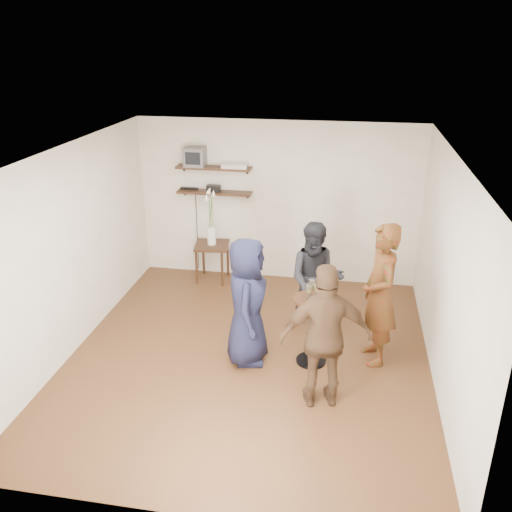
# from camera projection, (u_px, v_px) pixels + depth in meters

# --- Properties ---
(room) EXTENTS (4.58, 5.08, 2.68)m
(room) POSITION_uv_depth(u_px,v_px,m) (248.00, 263.00, 6.40)
(room) COLOR #462A16
(room) RESTS_ON ground
(shelf_upper) EXTENTS (1.20, 0.25, 0.04)m
(shelf_upper) POSITION_uv_depth(u_px,v_px,m) (214.00, 168.00, 8.50)
(shelf_upper) COLOR black
(shelf_upper) RESTS_ON room
(shelf_lower) EXTENTS (1.20, 0.25, 0.04)m
(shelf_lower) POSITION_uv_depth(u_px,v_px,m) (215.00, 192.00, 8.66)
(shelf_lower) COLOR black
(shelf_lower) RESTS_ON room
(crt_monitor) EXTENTS (0.32, 0.30, 0.30)m
(crt_monitor) POSITION_uv_depth(u_px,v_px,m) (195.00, 156.00, 8.49)
(crt_monitor) COLOR #59595B
(crt_monitor) RESTS_ON shelf_upper
(dvd_deck) EXTENTS (0.40, 0.24, 0.06)m
(dvd_deck) POSITION_uv_depth(u_px,v_px,m) (235.00, 166.00, 8.43)
(dvd_deck) COLOR silver
(dvd_deck) RESTS_ON shelf_upper
(radio) EXTENTS (0.22, 0.10, 0.10)m
(radio) POSITION_uv_depth(u_px,v_px,m) (214.00, 188.00, 8.63)
(radio) COLOR black
(radio) RESTS_ON shelf_lower
(power_strip) EXTENTS (0.30, 0.05, 0.03)m
(power_strip) POSITION_uv_depth(u_px,v_px,m) (189.00, 188.00, 8.76)
(power_strip) COLOR black
(power_strip) RESTS_ON shelf_lower
(side_table) EXTENTS (0.59, 0.59, 0.63)m
(side_table) POSITION_uv_depth(u_px,v_px,m) (212.00, 250.00, 8.84)
(side_table) COLOR black
(side_table) RESTS_ON room
(vase_lilies) EXTENTS (0.19, 0.20, 0.98)m
(vase_lilies) POSITION_uv_depth(u_px,v_px,m) (211.00, 226.00, 8.68)
(vase_lilies) COLOR silver
(vase_lilies) RESTS_ON side_table
(drinks_table) EXTENTS (0.49, 0.49, 0.89)m
(drinks_table) POSITION_uv_depth(u_px,v_px,m) (313.00, 322.00, 6.58)
(drinks_table) COLOR black
(drinks_table) RESTS_ON room
(wine_glass_fl) EXTENTS (0.06, 0.06, 0.19)m
(wine_glass_fl) POSITION_uv_depth(u_px,v_px,m) (309.00, 289.00, 6.39)
(wine_glass_fl) COLOR silver
(wine_glass_fl) RESTS_ON drinks_table
(wine_glass_fr) EXTENTS (0.06, 0.06, 0.19)m
(wine_glass_fr) POSITION_uv_depth(u_px,v_px,m) (320.00, 290.00, 6.37)
(wine_glass_fr) COLOR silver
(wine_glass_fr) RESTS_ON drinks_table
(wine_glass_bl) EXTENTS (0.07, 0.07, 0.21)m
(wine_glass_bl) POSITION_uv_depth(u_px,v_px,m) (312.00, 285.00, 6.46)
(wine_glass_bl) COLOR silver
(wine_glass_bl) RESTS_ON drinks_table
(wine_glass_br) EXTENTS (0.06, 0.06, 0.19)m
(wine_glass_br) POSITION_uv_depth(u_px,v_px,m) (317.00, 288.00, 6.41)
(wine_glass_br) COLOR silver
(wine_glass_br) RESTS_ON drinks_table
(person_plaid) EXTENTS (0.58, 0.74, 1.80)m
(person_plaid) POSITION_uv_depth(u_px,v_px,m) (379.00, 295.00, 6.51)
(person_plaid) COLOR maroon
(person_plaid) RESTS_ON room
(person_dark) EXTENTS (0.78, 0.62, 1.56)m
(person_dark) POSITION_uv_depth(u_px,v_px,m) (316.00, 279.00, 7.23)
(person_dark) COLOR black
(person_dark) RESTS_ON room
(person_navy) EXTENTS (0.59, 0.84, 1.62)m
(person_navy) POSITION_uv_depth(u_px,v_px,m) (247.00, 302.00, 6.54)
(person_navy) COLOR black
(person_navy) RESTS_ON room
(person_brown) EXTENTS (1.05, 0.62, 1.67)m
(person_brown) POSITION_uv_depth(u_px,v_px,m) (325.00, 337.00, 5.74)
(person_brown) COLOR #4B3320
(person_brown) RESTS_ON room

